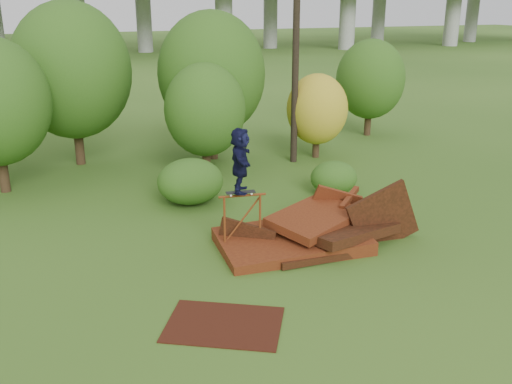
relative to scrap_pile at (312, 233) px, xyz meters
name	(u,v)px	position (x,y,z in m)	size (l,w,h in m)	color
ground	(314,271)	(-0.68, -1.51, -0.35)	(240.00, 240.00, 0.00)	#2D5116
scrap_pile	(312,233)	(0.00, 0.00, 0.00)	(5.87, 3.01, 2.27)	#4A1B0D
grind_rail	(242,215)	(-1.96, 0.28, 0.72)	(1.27, 0.26, 1.65)	brown
skateboard	(241,192)	(-2.00, 0.29, 1.37)	(0.80, 0.33, 0.08)	black
skater	(240,160)	(-2.00, 0.29, 2.25)	(1.60, 0.51, 1.73)	black
flat_plate	(224,324)	(-3.63, -3.06, -0.33)	(2.41, 1.72, 0.03)	#36150B
tree_1	(72,71)	(-5.18, 11.08, 3.52)	(4.74, 4.74, 6.60)	black
tree_2	(205,110)	(-0.74, 7.59, 2.23)	(3.10, 3.10, 4.37)	black
tree_3	(212,74)	(0.28, 9.85, 3.29)	(4.48, 4.48, 6.22)	black
tree_4	(317,109)	(4.50, 8.41, 1.77)	(2.63, 2.63, 3.63)	black
tree_5	(370,79)	(8.95, 11.27, 2.47)	(3.41, 3.41, 4.79)	black
shrub_left	(190,181)	(-2.20, 4.63, 0.42)	(2.22, 2.05, 1.54)	#2A5215
shrub_right	(334,178)	(2.77, 3.71, 0.25)	(1.67, 1.53, 1.19)	#2A5215
utility_pole	(296,49)	(3.29, 8.12, 4.36)	(1.40, 0.28, 9.25)	black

